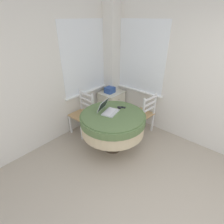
{
  "coord_description": "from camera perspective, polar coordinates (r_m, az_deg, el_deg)",
  "views": [
    {
      "loc": [
        -1.06,
        0.1,
        2.25
      ],
      "look_at": [
        1.08,
        1.97,
        0.67
      ],
      "focal_mm": 28.0,
      "sensor_mm": 36.0,
      "label": 1
    }
  ],
  "objects": [
    {
      "name": "corner_cabinet",
      "position": [
        4.3,
        -0.17,
        2.52
      ],
      "size": [
        0.54,
        0.48,
        0.66
      ],
      "color": "silver",
      "rests_on": "ground_plane"
    },
    {
      "name": "storage_box",
      "position": [
        4.1,
        -0.72,
        7.21
      ],
      "size": [
        0.21,
        0.18,
        0.13
      ],
      "color": "#2D4C93",
      "rests_on": "corner_cabinet"
    },
    {
      "name": "cell_phone",
      "position": [
        3.26,
        3.57,
        1.54
      ],
      "size": [
        0.09,
        0.12,
        0.01
      ],
      "color": "black",
      "rests_on": "round_dining_table"
    },
    {
      "name": "dining_chair_near_back_window",
      "position": [
        3.71,
        -9.48,
        -0.6
      ],
      "size": [
        0.4,
        0.42,
        0.9
      ],
      "color": "tan",
      "rests_on": "ground_plane"
    },
    {
      "name": "computer_mouse",
      "position": [
        3.21,
        2.4,
        1.5
      ],
      "size": [
        0.06,
        0.09,
        0.05
      ],
      "color": "black",
      "rests_on": "round_dining_table"
    },
    {
      "name": "laptop",
      "position": [
        3.08,
        -1.35,
        0.75
      ],
      "size": [
        0.38,
        0.38,
        0.22
      ],
      "color": "silver",
      "rests_on": "round_dining_table"
    },
    {
      "name": "corner_room_shell",
      "position": [
        3.04,
        3.64,
        10.31
      ],
      "size": [
        4.39,
        4.77,
        2.55
      ],
      "color": "silver",
      "rests_on": "ground_plane"
    },
    {
      "name": "dining_chair_near_right_window",
      "position": [
        3.71,
        10.19,
        -0.72
      ],
      "size": [
        0.46,
        0.44,
        0.9
      ],
      "color": "tan",
      "rests_on": "ground_plane"
    },
    {
      "name": "round_dining_table",
      "position": [
        3.11,
        0.26,
        -3.21
      ],
      "size": [
        1.15,
        1.15,
        0.75
      ],
      "color": "#4C3D2D",
      "rests_on": "ground_plane"
    }
  ]
}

